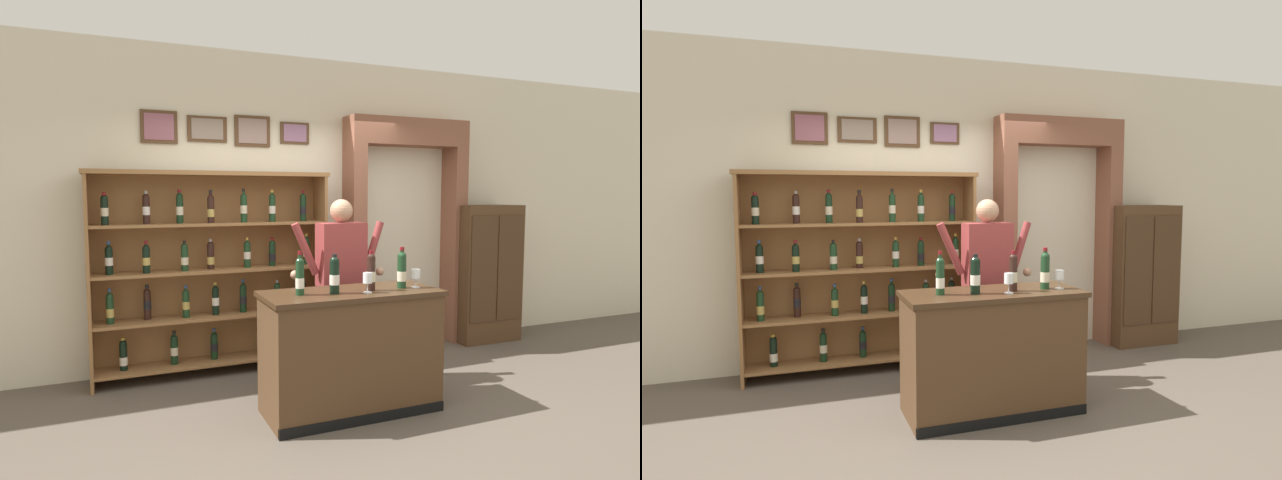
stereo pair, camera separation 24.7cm
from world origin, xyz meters
TOP-DOWN VIEW (x-y plane):
  - ground_plane at (0.00, 0.00)m, footprint 14.00×14.00m
  - back_wall at (-0.00, 1.63)m, footprint 12.00×0.19m
  - wine_shelf at (-0.70, 1.34)m, footprint 2.28×0.36m
  - archway_doorway at (1.50, 1.50)m, footprint 1.46×0.45m
  - side_cabinet at (2.51, 1.27)m, footprint 0.79×0.45m
  - tasting_counter at (0.14, -0.00)m, footprint 1.43×0.59m
  - shopkeeper at (0.34, 0.63)m, footprint 0.93×0.22m
  - tasting_bottle_chianti at (-0.29, -0.01)m, footprint 0.07×0.07m
  - tasting_bottle_brunello at (-0.02, -0.05)m, footprint 0.08×0.08m
  - tasting_bottle_bianco at (0.30, -0.04)m, footprint 0.07×0.07m
  - tasting_bottle_prosecco at (0.58, -0.04)m, footprint 0.07×0.07m
  - wine_glass_center at (0.23, -0.12)m, footprint 0.07×0.07m
  - wine_glass_left at (0.70, -0.06)m, footprint 0.08×0.08m

SIDE VIEW (x-z plane):
  - ground_plane at x=0.00m, z-range -0.02..0.00m
  - tasting_counter at x=0.14m, z-range 0.00..0.98m
  - side_cabinet at x=2.51m, z-range 0.00..1.61m
  - wine_shelf at x=-0.70m, z-range 0.07..2.03m
  - shopkeeper at x=0.34m, z-range 0.21..1.91m
  - wine_glass_center at x=0.23m, z-range 1.01..1.16m
  - wine_glass_left at x=0.70m, z-range 1.01..1.16m
  - tasting_bottle_chianti at x=-0.29m, z-range 0.96..1.29m
  - tasting_bottle_brunello at x=-0.02m, z-range 0.97..1.28m
  - tasting_bottle_bianco at x=0.30m, z-range 0.97..1.29m
  - tasting_bottle_prosecco at x=0.58m, z-range 0.96..1.30m
  - archway_doorway at x=1.50m, z-range 0.17..2.75m
  - back_wall at x=0.00m, z-range 0.00..3.17m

